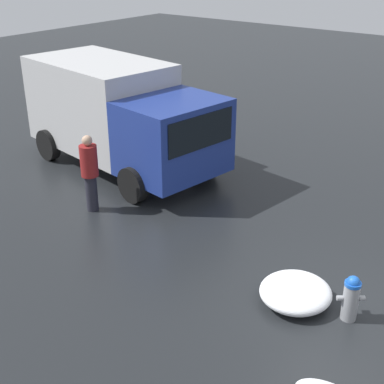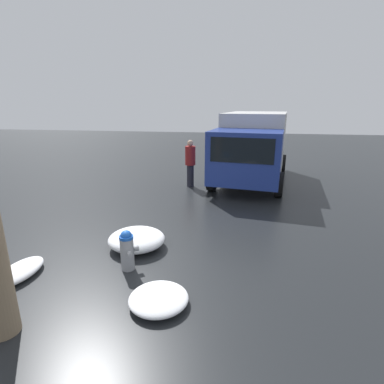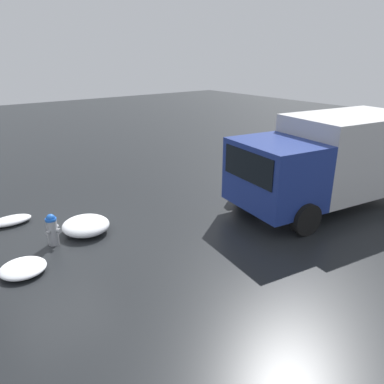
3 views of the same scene
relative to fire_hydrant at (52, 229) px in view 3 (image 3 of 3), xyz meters
name	(u,v)px [view 3 (image 3 of 3)]	position (x,y,z in m)	size (l,w,h in m)	color
ground_plane	(54,244)	(0.00, 0.00, -0.43)	(60.00, 60.00, 0.00)	black
fire_hydrant	(52,229)	(0.00, 0.00, 0.00)	(0.43, 0.40, 0.85)	gray
delivery_truck	(330,159)	(7.86, -2.60, 1.12)	(6.32, 3.42, 2.85)	navy
pedestrian	(241,165)	(6.45, -0.16, 0.58)	(0.41, 0.41, 1.87)	#23232D
snow_pile_by_hydrant	(11,221)	(-0.60, 1.97, -0.33)	(1.12, 0.62, 0.22)	white
snow_pile_curbside	(86,225)	(0.93, 0.15, -0.22)	(1.26, 1.31, 0.42)	white
snow_pile_by_tree	(23,268)	(-0.99, -0.92, -0.32)	(1.01, 1.00, 0.22)	white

